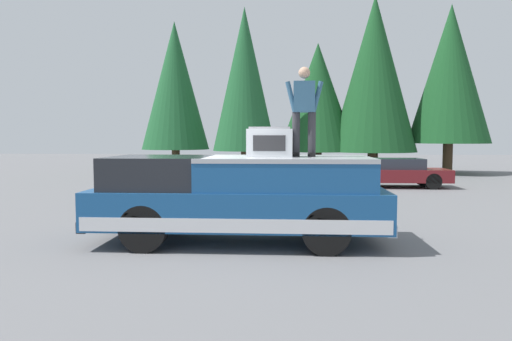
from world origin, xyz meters
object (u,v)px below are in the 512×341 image
(compressor_unit, at_px, (270,142))
(person_on_truck_bed, at_px, (304,109))
(pickup_truck, at_px, (239,197))
(parked_car_maroon, at_px, (396,173))

(compressor_unit, bearing_deg, person_on_truck_bed, -75.98)
(pickup_truck, height_order, compressor_unit, compressor_unit)
(compressor_unit, xyz_separation_m, person_on_truck_bed, (0.16, -0.64, 0.62))
(pickup_truck, bearing_deg, person_on_truck_bed, -84.71)
(person_on_truck_bed, bearing_deg, pickup_truck, 95.29)
(parked_car_maroon, bearing_deg, person_on_truck_bed, 157.96)
(pickup_truck, relative_size, parked_car_maroon, 1.35)
(person_on_truck_bed, distance_m, parked_car_maroon, 11.04)
(pickup_truck, height_order, person_on_truck_bed, person_on_truck_bed)
(pickup_truck, distance_m, compressor_unit, 1.21)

